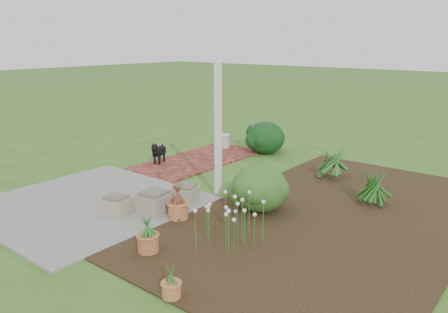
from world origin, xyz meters
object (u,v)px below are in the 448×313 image
Objects in this scene: stone_trough_near at (117,205)px; evergreen_shrub at (260,187)px; black_dog at (158,151)px; cream_ceramic_urn at (225,141)px.

stone_trough_near is 0.40× the size of evergreen_shrub.
evergreen_shrub is at bearing -36.82° from black_dog.
cream_ceramic_urn is 4.56m from evergreen_shrub.
evergreen_shrub is at bearing 42.71° from stone_trough_near.
black_dog is 3.65m from evergreen_shrub.
stone_trough_near is 5.03m from cream_ceramic_urn.
cream_ceramic_urn is at bearing 136.27° from evergreen_shrub.
evergreen_shrub reaches higher than cream_ceramic_urn.
stone_trough_near is at bearing -137.29° from evergreen_shrub.
black_dog is 1.54× the size of cream_ceramic_urn.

